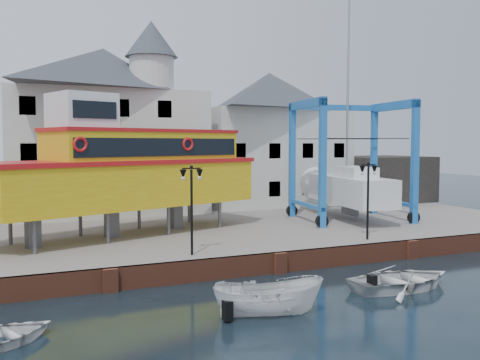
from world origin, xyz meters
name	(u,v)px	position (x,y,z in m)	size (l,w,h in m)	color
ground	(280,273)	(0.00, 0.00, 0.00)	(140.00, 140.00, 0.00)	black
hardstanding	(202,229)	(0.00, 11.00, 0.50)	(44.00, 22.00, 1.00)	slate
quay_wall	(279,263)	(0.00, 0.10, 0.50)	(44.00, 0.47, 1.00)	brown
building_white_main	(107,128)	(-4.87, 18.39, 7.34)	(14.00, 8.30, 14.00)	silver
building_white_right	(269,138)	(9.00, 19.00, 6.60)	(12.00, 8.00, 11.20)	silver
shed_dark	(377,178)	(19.00, 17.00, 3.00)	(8.00, 7.00, 4.00)	black
lamp_post_left	(192,187)	(-4.00, 1.20, 4.17)	(1.12, 0.32, 4.20)	black
lamp_post_right	(368,181)	(6.00, 1.20, 4.17)	(1.12, 0.32, 4.20)	black
tour_boat	(112,171)	(-6.53, 7.46, 4.68)	(18.33, 9.97, 7.81)	#59595E
travel_lift	(344,181)	(9.64, 8.67, 3.57)	(7.98, 10.51, 15.46)	#1C73B8
motorboat_a	(268,316)	(-3.32, -5.41, 0.00)	(1.51, 4.01, 1.55)	silver
motorboat_b	(402,288)	(3.56, -4.48, 0.00)	(3.49, 4.88, 1.01)	silver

